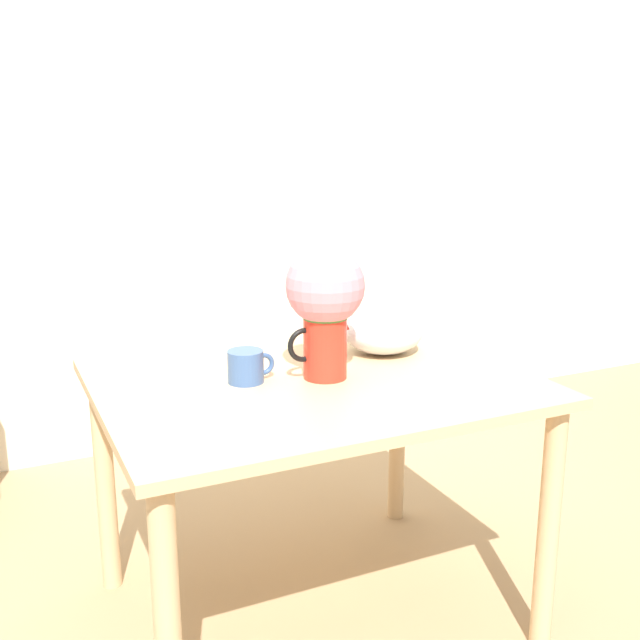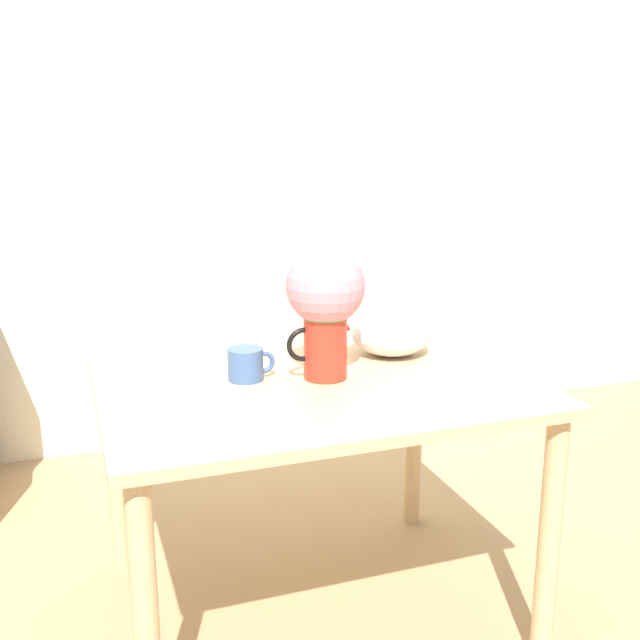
% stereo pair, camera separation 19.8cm
% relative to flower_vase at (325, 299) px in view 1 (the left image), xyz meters
% --- Properties ---
extents(wall_back, '(8.00, 0.05, 2.60)m').
position_rel_flower_vase_xyz_m(wall_back, '(-0.14, 1.50, 0.31)').
color(wall_back, '#EDE5CC').
rests_on(wall_back, ground_plane).
extents(table, '(1.19, 0.94, 0.76)m').
position_rel_flower_vase_xyz_m(table, '(-0.03, 0.02, -0.33)').
color(table, tan).
rests_on(table, ground_plane).
extents(flower_vase, '(0.22, 0.22, 0.38)m').
position_rel_flower_vase_xyz_m(flower_vase, '(0.00, 0.00, 0.00)').
color(flower_vase, red).
rests_on(flower_vase, table).
extents(coffee_mug, '(0.14, 0.10, 0.09)m').
position_rel_flower_vase_xyz_m(coffee_mug, '(-0.21, 0.06, -0.18)').
color(coffee_mug, '#385689').
rests_on(coffee_mug, table).
extents(white_bowl, '(0.25, 0.25, 0.14)m').
position_rel_flower_vase_xyz_m(white_bowl, '(0.27, 0.15, -0.16)').
color(white_bowl, silver).
rests_on(white_bowl, table).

